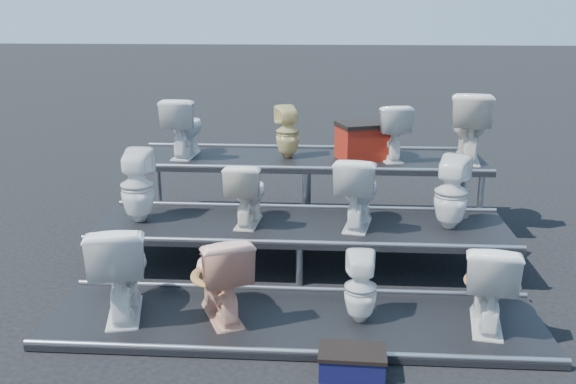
# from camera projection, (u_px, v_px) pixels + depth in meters

# --- Properties ---
(ground) EXTENTS (80.00, 80.00, 0.00)m
(ground) POSITION_uv_depth(u_px,v_px,m) (302.00, 266.00, 6.73)
(ground) COLOR black
(ground) RESTS_ON ground
(tier_front) EXTENTS (4.20, 1.20, 0.06)m
(tier_front) POSITION_uv_depth(u_px,v_px,m) (294.00, 321.00, 5.48)
(tier_front) COLOR black
(tier_front) RESTS_ON ground
(tier_mid) EXTENTS (4.20, 1.20, 0.46)m
(tier_mid) POSITION_uv_depth(u_px,v_px,m) (302.00, 245.00, 6.67)
(tier_mid) COLOR black
(tier_mid) RESTS_ON ground
(tier_back) EXTENTS (4.20, 1.20, 0.86)m
(tier_back) POSITION_uv_depth(u_px,v_px,m) (307.00, 192.00, 7.85)
(tier_back) COLOR black
(tier_back) RESTS_ON ground
(toilet_0) EXTENTS (0.65, 0.92, 0.85)m
(toilet_0) POSITION_uv_depth(u_px,v_px,m) (120.00, 268.00, 5.45)
(toilet_0) COLOR white
(toilet_0) RESTS_ON tier_front
(toilet_1) EXTENTS (0.69, 0.85, 0.76)m
(toilet_1) POSITION_uv_depth(u_px,v_px,m) (220.00, 275.00, 5.40)
(toilet_1) COLOR #EAAA8D
(toilet_1) RESTS_ON tier_front
(toilet_2) EXTENTS (0.28, 0.28, 0.61)m
(toilet_2) POSITION_uv_depth(u_px,v_px,m) (361.00, 288.00, 5.35)
(toilet_2) COLOR white
(toilet_2) RESTS_ON tier_front
(toilet_3) EXTENTS (0.53, 0.80, 0.76)m
(toilet_3) POSITION_uv_depth(u_px,v_px,m) (489.00, 283.00, 5.26)
(toilet_3) COLOR white
(toilet_3) RESTS_ON tier_front
(toilet_4) EXTENTS (0.35, 0.35, 0.76)m
(toilet_4) POSITION_uv_depth(u_px,v_px,m) (137.00, 186.00, 6.61)
(toilet_4) COLOR white
(toilet_4) RESTS_ON tier_mid
(toilet_5) EXTENTS (0.42, 0.67, 0.66)m
(toilet_5) POSITION_uv_depth(u_px,v_px,m) (247.00, 193.00, 6.55)
(toilet_5) COLOR white
(toilet_5) RESTS_ON tier_mid
(toilet_6) EXTENTS (0.53, 0.78, 0.74)m
(toilet_6) POSITION_uv_depth(u_px,v_px,m) (358.00, 191.00, 6.46)
(toilet_6) COLOR white
(toilet_6) RESTS_ON tier_mid
(toilet_7) EXTENTS (0.44, 0.45, 0.74)m
(toilet_7) POSITION_uv_depth(u_px,v_px,m) (451.00, 193.00, 6.40)
(toilet_7) COLOR white
(toilet_7) RESTS_ON tier_mid
(toilet_8) EXTENTS (0.45, 0.73, 0.72)m
(toilet_8) POSITION_uv_depth(u_px,v_px,m) (184.00, 127.00, 7.73)
(toilet_8) COLOR white
(toilet_8) RESTS_ON tier_back
(toilet_9) EXTENTS (0.36, 0.37, 0.63)m
(toilet_9) POSITION_uv_depth(u_px,v_px,m) (288.00, 132.00, 7.66)
(toilet_9) COLOR #D2C07D
(toilet_9) RESTS_ON tier_back
(toilet_10) EXTENTS (0.51, 0.72, 0.67)m
(toilet_10) POSITION_uv_depth(u_px,v_px,m) (389.00, 132.00, 7.58)
(toilet_10) COLOR white
(toilet_10) RESTS_ON tier_back
(toilet_11) EXTENTS (0.56, 0.86, 0.82)m
(toilet_11) POSITION_uv_depth(u_px,v_px,m) (469.00, 126.00, 7.50)
(toilet_11) COLOR white
(toilet_11) RESTS_ON tier_back
(red_crate) EXTENTS (0.66, 0.59, 0.39)m
(red_crate) POSITION_uv_depth(u_px,v_px,m) (362.00, 143.00, 7.63)
(red_crate) COLOR maroon
(red_crate) RESTS_ON tier_back
(step_stool) EXTENTS (0.49, 0.30, 0.17)m
(step_stool) POSITION_uv_depth(u_px,v_px,m) (352.00, 364.00, 4.72)
(step_stool) COLOR #0E0F34
(step_stool) RESTS_ON ground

